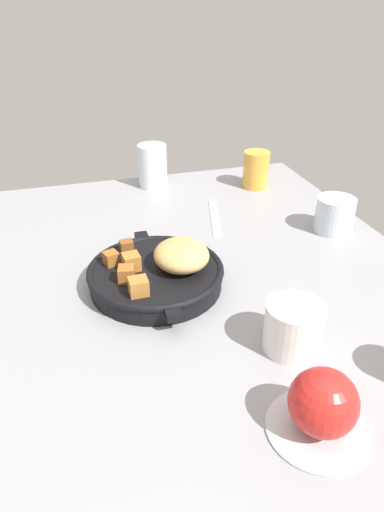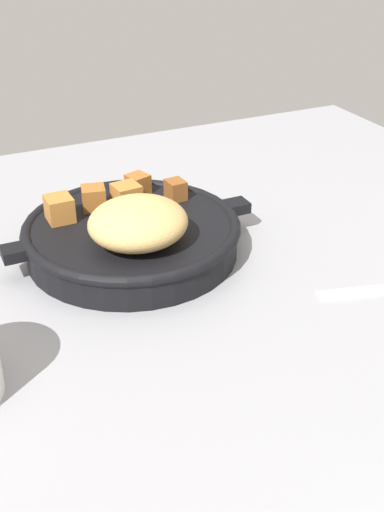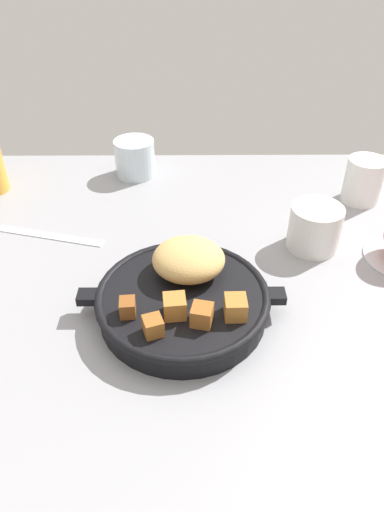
% 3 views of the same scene
% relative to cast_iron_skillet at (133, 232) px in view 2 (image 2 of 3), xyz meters
% --- Properties ---
extents(ground_plane, '(1.04, 0.84, 0.02)m').
position_rel_cast_iron_skillet_xyz_m(ground_plane, '(-0.00, 0.06, -0.04)').
color(ground_plane, gray).
extents(cast_iron_skillet, '(0.28, 0.23, 0.08)m').
position_rel_cast_iron_skillet_xyz_m(cast_iron_skillet, '(0.00, 0.00, 0.00)').
color(cast_iron_skillet, black).
rests_on(cast_iron_skillet, ground_plane).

